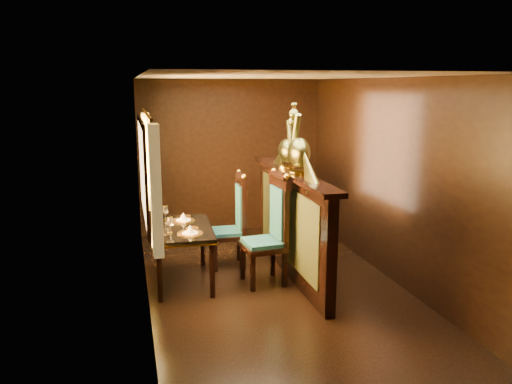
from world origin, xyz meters
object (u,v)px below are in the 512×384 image
chair_left (273,225)px  peacock_right (287,140)px  dining_table (182,232)px  peacock_left (299,139)px  chair_right (236,217)px

chair_left → peacock_right: bearing=47.9°
dining_table → peacock_left: bearing=-10.7°
chair_left → chair_right: 0.76m
peacock_left → peacock_right: (0.00, 0.45, -0.06)m
chair_left → peacock_left: 1.09m
peacock_left → peacock_right: 0.45m
dining_table → peacock_left: peacock_left is taller
chair_left → peacock_right: peacock_right is taller
dining_table → chair_right: (0.76, 0.42, 0.03)m
chair_left → chair_right: (-0.32, 0.68, -0.06)m
chair_left → chair_right: size_ratio=1.09×
dining_table → peacock_right: (1.38, 0.12, 1.08)m
chair_left → dining_table: bearing=161.4°
chair_left → peacock_right: (0.30, 0.39, 0.99)m
chair_left → peacock_left: peacock_left is taller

